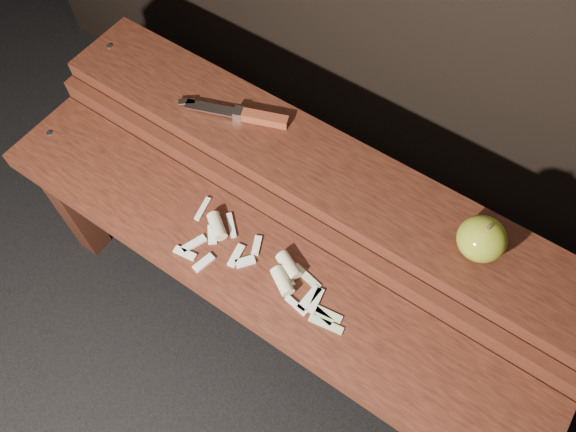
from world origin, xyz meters
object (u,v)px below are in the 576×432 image
Objects in this scene: knife at (251,116)px; apple at (482,239)px; bench_rear_tier at (317,188)px; bench_front_tier at (254,283)px.

apple is at bearing -1.40° from knife.
apple is (0.33, 0.00, 0.12)m from bench_rear_tier.
knife is (-0.18, 0.24, 0.16)m from bench_front_tier.
knife is at bearing 125.95° from bench_front_tier.
apple is 0.51m from knife.
apple is at bearing 0.75° from bench_rear_tier.
bench_front_tier is at bearing -144.99° from apple.
apple is 0.40× the size of knife.
knife reaches higher than bench_rear_tier.
knife is (-0.51, 0.01, -0.03)m from apple.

